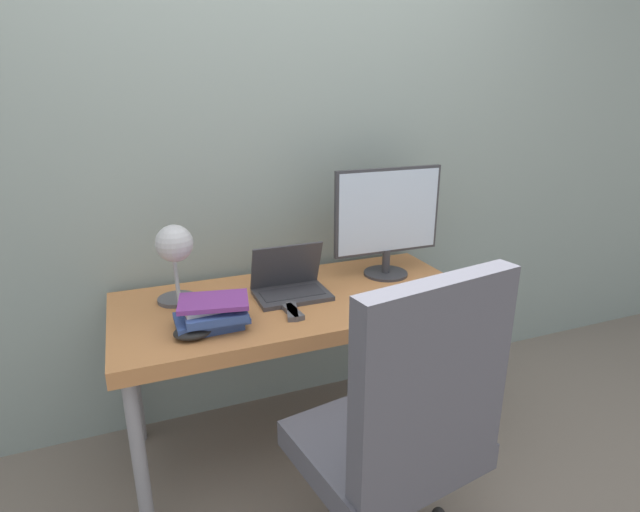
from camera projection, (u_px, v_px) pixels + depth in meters
ground_plane at (328, 494)px, 1.99m from camera, size 12.00×12.00×0.00m
wall_back at (265, 143)px, 2.23m from camera, size 8.00×0.05×2.60m
desk at (297, 312)px, 2.08m from camera, size 1.46×0.68×0.71m
laptop at (290, 285)px, 2.07m from camera, size 0.30×0.21×0.21m
monitor at (388, 217)px, 2.23m from camera, size 0.51×0.20×0.49m
desk_lamp at (175, 251)px, 1.85m from camera, size 0.15×0.27×0.35m
office_chair at (404, 424)px, 1.47m from camera, size 0.60×0.57×1.08m
book_stack at (213, 313)px, 1.78m from camera, size 0.27×0.21×0.11m
tv_remote at (293, 312)px, 1.90m from camera, size 0.05×0.13×0.02m
media_remote at (292, 312)px, 1.90m from camera, size 0.08×0.15×0.02m
game_controller at (192, 332)px, 1.72m from camera, size 0.13×0.11×0.04m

